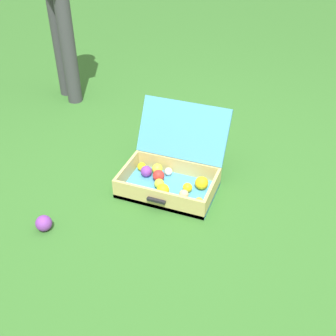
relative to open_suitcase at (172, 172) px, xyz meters
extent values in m
plane|color=#336B28|center=(0.05, -0.05, -0.10)|extent=(16.00, 16.00, 0.00)
cube|color=#4799C6|center=(0.00, -0.07, -0.09)|extent=(0.56, 0.35, 0.03)
cube|color=tan|center=(-0.27, -0.07, -0.04)|extent=(0.02, 0.35, 0.13)
cube|color=tan|center=(0.27, -0.07, -0.04)|extent=(0.02, 0.35, 0.13)
cube|color=tan|center=(0.00, -0.23, -0.04)|extent=(0.53, 0.02, 0.13)
cube|color=tan|center=(0.00, 0.10, -0.04)|extent=(0.53, 0.02, 0.13)
cube|color=#4799C6|center=(0.00, 0.20, 0.18)|extent=(0.56, 0.19, 0.32)
cube|color=black|center=(0.00, -0.25, -0.03)|extent=(0.11, 0.02, 0.02)
sphere|color=yellow|center=(-0.22, 0.04, -0.05)|extent=(0.06, 0.06, 0.06)
sphere|color=red|center=(-0.08, -0.02, -0.04)|extent=(0.07, 0.07, 0.07)
sphere|color=red|center=(0.17, -0.19, -0.05)|extent=(0.05, 0.05, 0.05)
sphere|color=#CCDB38|center=(-0.05, -0.08, -0.04)|extent=(0.06, 0.06, 0.06)
sphere|color=yellow|center=(0.12, -0.18, -0.05)|extent=(0.05, 0.05, 0.05)
sphere|color=yellow|center=(0.19, 0.00, -0.03)|extent=(0.08, 0.08, 0.08)
sphere|color=#CCDB38|center=(0.22, -0.15, -0.05)|extent=(0.05, 0.05, 0.05)
sphere|color=yellow|center=(0.00, -0.14, -0.04)|extent=(0.08, 0.08, 0.08)
sphere|color=#CCDB38|center=(-0.11, 0.05, -0.04)|extent=(0.07, 0.07, 0.07)
sphere|color=white|center=(-0.04, 0.06, -0.05)|extent=(0.05, 0.05, 0.05)
sphere|color=purple|center=(-0.17, 0.00, -0.04)|extent=(0.07, 0.07, 0.07)
sphere|color=white|center=(-0.15, -0.19, -0.05)|extent=(0.06, 0.06, 0.06)
sphere|color=yellow|center=(0.12, -0.06, -0.05)|extent=(0.06, 0.06, 0.06)
sphere|color=#D1B784|center=(0.12, -0.13, -0.05)|extent=(0.06, 0.06, 0.06)
sphere|color=purple|center=(-0.51, -0.61, -0.06)|extent=(0.09, 0.09, 0.09)
cylinder|color=#3D3D42|center=(-1.32, 0.92, 0.35)|extent=(0.12, 0.12, 0.90)
cylinder|color=#3D3D42|center=(-1.18, 0.81, 0.35)|extent=(0.12, 0.12, 0.90)
camera|label=1|loc=(0.69, -1.88, 1.45)|focal=43.48mm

